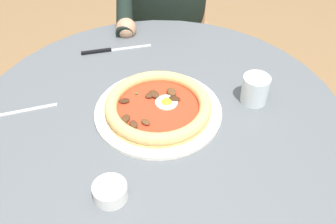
{
  "coord_description": "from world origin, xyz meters",
  "views": [
    {
      "loc": [
        -0.15,
        -0.7,
        1.38
      ],
      "look_at": [
        0.02,
        -0.04,
        0.76
      ],
      "focal_mm": 39.91,
      "sensor_mm": 36.0,
      "label": 1
    }
  ],
  "objects_px": {
    "pizza_on_plate": "(158,108)",
    "dining_table": "(159,152)",
    "water_glass": "(255,91)",
    "diner_person": "(164,46)",
    "cafe_chair_diner": "(165,25)",
    "ramekin_capers": "(110,191)",
    "fork_utensil": "(21,111)",
    "steak_knife": "(106,50)"
  },
  "relations": [
    {
      "from": "pizza_on_plate",
      "to": "dining_table",
      "type": "bearing_deg",
      "value": 47.77
    },
    {
      "from": "water_glass",
      "to": "pizza_on_plate",
      "type": "bearing_deg",
      "value": 176.71
    },
    {
      "from": "diner_person",
      "to": "cafe_chair_diner",
      "type": "relative_size",
      "value": 1.33
    },
    {
      "from": "ramekin_capers",
      "to": "water_glass",
      "type": "bearing_deg",
      "value": 27.12
    },
    {
      "from": "water_glass",
      "to": "cafe_chair_diner",
      "type": "height_order",
      "value": "cafe_chair_diner"
    },
    {
      "from": "fork_utensil",
      "to": "ramekin_capers",
      "type": "bearing_deg",
      "value": -59.42
    },
    {
      "from": "pizza_on_plate",
      "to": "diner_person",
      "type": "xyz_separation_m",
      "value": [
        0.18,
        0.68,
        -0.26
      ]
    },
    {
      "from": "dining_table",
      "to": "fork_utensil",
      "type": "bearing_deg",
      "value": 165.1
    },
    {
      "from": "dining_table",
      "to": "pizza_on_plate",
      "type": "relative_size",
      "value": 2.97
    },
    {
      "from": "fork_utensil",
      "to": "cafe_chair_diner",
      "type": "relative_size",
      "value": 0.22
    },
    {
      "from": "dining_table",
      "to": "ramekin_capers",
      "type": "xyz_separation_m",
      "value": [
        -0.16,
        -0.23,
        0.17
      ]
    },
    {
      "from": "fork_utensil",
      "to": "diner_person",
      "type": "relative_size",
      "value": 0.16
    },
    {
      "from": "dining_table",
      "to": "cafe_chair_diner",
      "type": "xyz_separation_m",
      "value": [
        0.22,
        0.81,
        -0.06
      ]
    },
    {
      "from": "dining_table",
      "to": "water_glass",
      "type": "relative_size",
      "value": 12.82
    },
    {
      "from": "pizza_on_plate",
      "to": "ramekin_capers",
      "type": "height_order",
      "value": "pizza_on_plate"
    },
    {
      "from": "ramekin_capers",
      "to": "fork_utensil",
      "type": "distance_m",
      "value": 0.37
    },
    {
      "from": "dining_table",
      "to": "water_glass",
      "type": "xyz_separation_m",
      "value": [
        0.26,
        -0.02,
        0.19
      ]
    },
    {
      "from": "dining_table",
      "to": "cafe_chair_diner",
      "type": "distance_m",
      "value": 0.85
    },
    {
      "from": "pizza_on_plate",
      "to": "cafe_chair_diner",
      "type": "relative_size",
      "value": 0.39
    },
    {
      "from": "ramekin_capers",
      "to": "diner_person",
      "type": "height_order",
      "value": "diner_person"
    },
    {
      "from": "steak_knife",
      "to": "cafe_chair_diner",
      "type": "xyz_separation_m",
      "value": [
        0.31,
        0.49,
        -0.22
      ]
    },
    {
      "from": "ramekin_capers",
      "to": "cafe_chair_diner",
      "type": "height_order",
      "value": "cafe_chair_diner"
    },
    {
      "from": "water_glass",
      "to": "fork_utensil",
      "type": "height_order",
      "value": "water_glass"
    },
    {
      "from": "water_glass",
      "to": "steak_knife",
      "type": "relative_size",
      "value": 0.34
    },
    {
      "from": "fork_utensil",
      "to": "diner_person",
      "type": "bearing_deg",
      "value": 48.0
    },
    {
      "from": "pizza_on_plate",
      "to": "ramekin_capers",
      "type": "distance_m",
      "value": 0.27
    },
    {
      "from": "pizza_on_plate",
      "to": "fork_utensil",
      "type": "bearing_deg",
      "value": 164.76
    },
    {
      "from": "water_glass",
      "to": "diner_person",
      "type": "bearing_deg",
      "value": 96.33
    },
    {
      "from": "pizza_on_plate",
      "to": "fork_utensil",
      "type": "xyz_separation_m",
      "value": [
        -0.34,
        0.09,
        -0.02
      ]
    },
    {
      "from": "steak_knife",
      "to": "fork_utensil",
      "type": "height_order",
      "value": "steak_knife"
    },
    {
      "from": "dining_table",
      "to": "water_glass",
      "type": "bearing_deg",
      "value": -3.69
    },
    {
      "from": "ramekin_capers",
      "to": "pizza_on_plate",
      "type": "bearing_deg",
      "value": 55.83
    },
    {
      "from": "steak_knife",
      "to": "dining_table",
      "type": "bearing_deg",
      "value": -73.72
    },
    {
      "from": "steak_knife",
      "to": "fork_utensil",
      "type": "relative_size",
      "value": 1.21
    },
    {
      "from": "dining_table",
      "to": "pizza_on_plate",
      "type": "height_order",
      "value": "pizza_on_plate"
    },
    {
      "from": "dining_table",
      "to": "steak_knife",
      "type": "bearing_deg",
      "value": 106.28
    },
    {
      "from": "ramekin_capers",
      "to": "diner_person",
      "type": "relative_size",
      "value": 0.06
    },
    {
      "from": "dining_table",
      "to": "steak_knife",
      "type": "distance_m",
      "value": 0.37
    },
    {
      "from": "pizza_on_plate",
      "to": "fork_utensil",
      "type": "distance_m",
      "value": 0.36
    },
    {
      "from": "pizza_on_plate",
      "to": "cafe_chair_diner",
      "type": "bearing_deg",
      "value": 74.78
    },
    {
      "from": "pizza_on_plate",
      "to": "ramekin_capers",
      "type": "bearing_deg",
      "value": -124.17
    },
    {
      "from": "fork_utensil",
      "to": "pizza_on_plate",
      "type": "bearing_deg",
      "value": -15.24
    }
  ]
}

